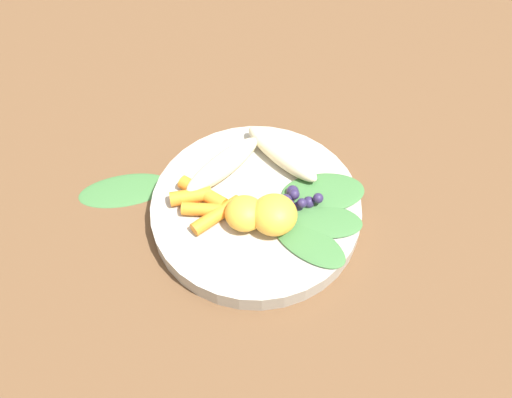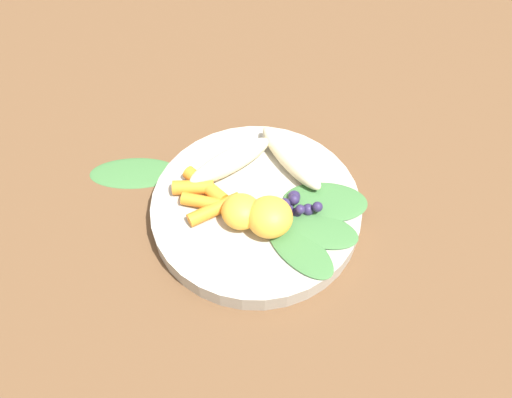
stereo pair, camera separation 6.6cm
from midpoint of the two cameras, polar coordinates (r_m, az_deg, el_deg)
name	(u,v)px [view 2 (the right image)]	position (r m, az deg, el deg)	size (l,w,h in m)	color
ground_plane	(256,216)	(0.69, 2.74, -1.87)	(2.40, 2.40, 0.00)	brown
bowl	(256,210)	(0.68, 2.78, -1.29)	(0.25, 0.25, 0.02)	#B2AD9E
banana_peeled_left	(230,161)	(0.69, 0.19, 3.57)	(0.11, 0.03, 0.03)	beige
banana_peeled_right	(291,157)	(0.70, 6.16, 3.92)	(0.11, 0.03, 0.03)	beige
orange_segment_near	(270,217)	(0.64, 4.32, -1.98)	(0.05, 0.05, 0.04)	#F4A833
orange_segment_far	(241,211)	(0.64, 1.47, -1.44)	(0.04, 0.04, 0.03)	#F4A833
carrot_front	(205,186)	(0.68, -2.24, 1.11)	(0.02, 0.02, 0.06)	orange
carrot_mid_left	(193,187)	(0.68, -3.44, 0.96)	(0.02, 0.02, 0.05)	orange
carrot_mid_right	(205,203)	(0.66, -2.19, -0.55)	(0.02, 0.02, 0.06)	orange
carrot_rear	(215,209)	(0.66, -1.24, -1.23)	(0.02, 0.02, 0.06)	orange
blueberry_pile	(296,206)	(0.66, 6.80, -0.91)	(0.05, 0.04, 0.02)	#2D234C
coconut_shred_patch	(302,232)	(0.65, 7.43, -3.49)	(0.05, 0.05, 0.00)	white
kale_leaf_left	(300,249)	(0.64, 7.34, -5.15)	(0.09, 0.04, 0.01)	#3D7038
kale_leaf_right	(316,229)	(0.66, 8.85, -3.17)	(0.10, 0.05, 0.01)	#3D7038
kale_leaf_rear	(325,202)	(0.68, 9.61, -0.47)	(0.10, 0.06, 0.01)	#3D7038
kale_leaf_stray	(134,172)	(0.74, -9.43, 2.47)	(0.11, 0.05, 0.01)	#3D7038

